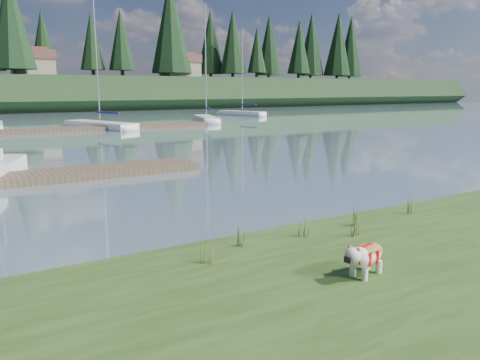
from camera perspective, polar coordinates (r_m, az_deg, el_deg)
ground at (r=40.31m, az=-24.22°, el=5.26°), size 200.00×200.00×0.00m
bank at (r=6.90m, az=17.62°, el=-18.07°), size 60.00×9.00×0.35m
bulldog at (r=8.27m, az=15.08°, el=-8.75°), size 1.01×0.53×0.59m
dock_far at (r=40.57m, az=-21.43°, el=5.71°), size 26.00×2.20×0.30m
sailboat_bg_3 at (r=43.46m, az=-17.29°, el=6.52°), size 4.98×9.47×13.66m
sailboat_bg_4 at (r=49.72m, az=-4.26°, el=7.52°), size 3.78×8.12×11.79m
sailboat_bg_5 at (r=60.13m, az=-0.20°, el=8.18°), size 3.81×7.56×10.75m
weed_0 at (r=9.47m, az=0.18°, el=-6.78°), size 0.17×0.14×0.51m
weed_1 at (r=10.12m, az=7.80°, el=-5.63°), size 0.17×0.14×0.54m
weed_2 at (r=11.08m, az=13.76°, el=-4.31°), size 0.17×0.14×0.56m
weed_3 at (r=8.55m, az=-4.02°, el=-8.47°), size 0.17×0.14×0.62m
weed_4 at (r=10.39m, az=14.06°, el=-5.81°), size 0.17×0.14×0.37m
weed_5 at (r=12.57m, az=20.01°, el=-2.70°), size 0.17×0.14×0.63m
mud_lip at (r=10.09m, az=-1.55°, el=-8.59°), size 60.00×0.50×0.14m
conifer_4 at (r=76.87m, az=-26.14°, el=17.28°), size 6.16×6.16×15.10m
conifer_5 at (r=82.59m, az=-17.64°, el=15.79°), size 3.96×3.96×10.35m
conifer_6 at (r=85.10m, az=-8.46°, el=18.17°), size 7.04×7.04×17.00m
conifer_7 at (r=93.77m, az=-0.90°, el=16.52°), size 5.28×5.28×13.20m
conifer_8 at (r=97.63m, az=7.21°, el=15.83°), size 4.62×4.62×11.77m
conifer_9 at (r=108.38m, az=11.86°, el=15.93°), size 5.94×5.94×14.62m
house_1 at (r=81.67m, az=-23.96°, el=12.95°), size 6.30×5.30×4.65m
house_2 at (r=86.24m, az=-7.33°, el=13.65°), size 6.30×5.30×4.65m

